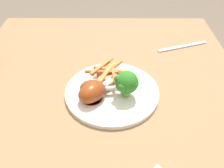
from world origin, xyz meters
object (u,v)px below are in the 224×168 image
(dinner_plate, at_px, (112,91))
(chicken_drumstick_extra, at_px, (93,92))
(dining_table, at_px, (102,122))
(broccoli_floret_front, at_px, (127,83))
(fork, at_px, (183,47))
(chicken_drumstick_far, at_px, (92,92))
(carrot_fries_pile, at_px, (109,73))
(chicken_drumstick_near, at_px, (94,88))

(dinner_plate, height_order, chicken_drumstick_extra, chicken_drumstick_extra)
(dining_table, distance_m, chicken_drumstick_extra, 0.16)
(broccoli_floret_front, xyz_separation_m, fork, (0.26, -0.21, -0.05))
(dinner_plate, distance_m, chicken_drumstick_far, 0.07)
(broccoli_floret_front, bearing_deg, fork, -38.51)
(dinner_plate, relative_size, chicken_drumstick_extra, 2.17)
(carrot_fries_pile, bearing_deg, chicken_drumstick_far, 153.13)
(chicken_drumstick_far, height_order, chicken_drumstick_extra, chicken_drumstick_far)
(chicken_drumstick_extra, xyz_separation_m, fork, (0.27, -0.30, -0.03))
(chicken_drumstick_far, bearing_deg, broccoli_floret_front, -81.90)
(carrot_fries_pile, distance_m, fork, 0.32)
(chicken_drumstick_extra, bearing_deg, chicken_drumstick_near, 1.35)
(dinner_plate, height_order, fork, dinner_plate)
(carrot_fries_pile, bearing_deg, dining_table, 155.77)
(carrot_fries_pile, bearing_deg, dinner_plate, -170.05)
(chicken_drumstick_far, height_order, fork, chicken_drumstick_far)
(dinner_plate, xyz_separation_m, broccoli_floret_front, (-0.02, -0.04, 0.05))
(dining_table, distance_m, carrot_fries_pile, 0.16)
(chicken_drumstick_extra, bearing_deg, chicken_drumstick_far, 150.37)
(dinner_plate, distance_m, chicken_drumstick_near, 0.06)
(broccoli_floret_front, bearing_deg, chicken_drumstick_far, 98.10)
(fork, bearing_deg, carrot_fries_pile, 17.91)
(broccoli_floret_front, bearing_deg, dinner_plate, 58.09)
(broccoli_floret_front, height_order, fork, broccoli_floret_front)
(broccoli_floret_front, distance_m, chicken_drumstick_extra, 0.09)
(chicken_drumstick_near, relative_size, chicken_drumstick_extra, 0.92)
(dining_table, height_order, fork, fork)
(dinner_plate, bearing_deg, broccoli_floret_front, -121.91)
(broccoli_floret_front, xyz_separation_m, chicken_drumstick_far, (-0.01, 0.09, -0.02))
(chicken_drumstick_far, bearing_deg, dining_table, -30.40)
(broccoli_floret_front, relative_size, chicken_drumstick_far, 0.70)
(dining_table, bearing_deg, chicken_drumstick_near, 132.52)
(chicken_drumstick_extra, bearing_deg, broccoli_floret_front, -84.50)
(dinner_plate, bearing_deg, carrot_fries_pile, 9.95)
(dining_table, relative_size, fork, 4.97)
(chicken_drumstick_near, bearing_deg, dinner_plate, -68.36)
(broccoli_floret_front, bearing_deg, dining_table, 72.48)
(dining_table, distance_m, fork, 0.39)
(chicken_drumstick_extra, relative_size, fork, 0.62)
(dining_table, distance_m, broccoli_floret_front, 0.19)
(chicken_drumstick_near, bearing_deg, fork, -48.97)
(chicken_drumstick_near, relative_size, fork, 0.58)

